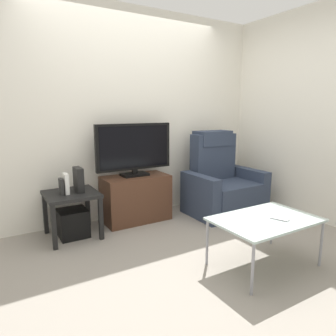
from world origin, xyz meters
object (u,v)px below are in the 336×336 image
recliner_armchair (222,185)px  book_middle (66,184)px  television (134,148)px  side_table (71,200)px  book_leftmost (61,187)px  game_console (79,179)px  cell_phone (280,219)px  coffee_table (265,221)px  subwoofer_box (73,223)px  tv_stand (136,198)px

recliner_armchair → book_middle: bearing=179.5°
television → book_middle: 0.92m
side_table → book_leftmost: size_ratio=3.19×
game_console → cell_phone: size_ratio=1.75×
coffee_table → cell_phone: cell_phone is taller
game_console → coffee_table: 1.95m
television → cell_phone: size_ratio=6.43×
side_table → subwoofer_box: side_table is taller
side_table → tv_stand: bearing=6.9°
recliner_armchair → cell_phone: bearing=-107.7°
tv_stand → cell_phone: tv_stand is taller
side_table → book_middle: (-0.05, -0.02, 0.19)m
television → coffee_table: size_ratio=1.07×
coffee_table → cell_phone: bearing=-41.6°
recliner_armchair → subwoofer_box: size_ratio=3.58×
coffee_table → tv_stand: bearing=106.6°
book_middle → coffee_table: 2.02m
side_table → recliner_armchair: bearing=-5.5°
recliner_armchair → cell_phone: (-0.57, -1.41, 0.07)m
subwoofer_box → coffee_table: size_ratio=0.34×
tv_stand → book_middle: bearing=-172.2°
television → recliner_armchair: size_ratio=0.89×
recliner_armchair → tv_stand: bearing=170.3°
subwoofer_box → cell_phone: (1.38, -1.60, 0.29)m
tv_stand → television: bearing=90.0°
book_leftmost → book_middle: 0.06m
tv_stand → television: (-0.00, 0.02, 0.62)m
television → coffee_table: (0.48, -1.63, -0.49)m
book_leftmost → coffee_table: bearing=-47.2°
television → game_console: television is taller
book_middle → book_leftmost: bearing=180.0°
television → recliner_armchair: 1.29m
tv_stand → side_table: bearing=-173.1°
television → game_console: bearing=-171.6°
book_middle → coffee_table: bearing=-48.2°
recliner_armchair → book_middle: size_ratio=4.94×
book_leftmost → television: bearing=8.5°
recliner_armchair → coffee_table: 1.49m
subwoofer_box → game_console: (0.09, 0.01, 0.47)m
subwoofer_box → recliner_armchair: bearing=-5.5°
recliner_armchair → book_leftmost: (-2.04, 0.17, 0.20)m
side_table → book_middle: book_middle is taller
subwoofer_box → book_middle: size_ratio=1.38×
coffee_table → cell_phone: (0.09, -0.08, 0.03)m
tv_stand → side_table: (-0.80, -0.10, 0.13)m
game_console → cell_phone: 2.07m
tv_stand → recliner_armchair: (1.14, -0.28, 0.09)m
tv_stand → game_console: game_console is taller
cell_phone → subwoofer_box: bearing=109.8°
television → book_leftmost: (-0.90, -0.14, -0.33)m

